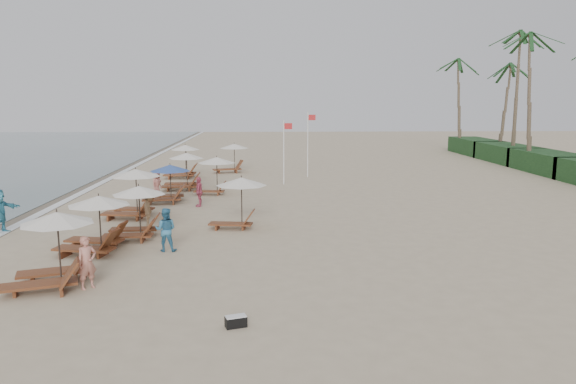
{
  "coord_description": "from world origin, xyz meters",
  "views": [
    {
      "loc": [
        -0.07,
        -19.18,
        5.51
      ],
      "look_at": [
        1.0,
        5.98,
        1.3
      ],
      "focal_mm": 34.02,
      "sensor_mm": 36.0,
      "label": 1
    }
  ],
  "objects_px": {
    "inland_station_1": "(214,170)",
    "duffel_bag": "(236,321)",
    "beachgoer_far_b": "(157,184)",
    "beachgoer_mid_a": "(166,230)",
    "lounger_station_2": "(134,213)",
    "lounger_station_1": "(92,226)",
    "lounger_station_0": "(49,254)",
    "lounger_station_3": "(131,195)",
    "beachgoer_near": "(87,263)",
    "inland_station_2": "(231,156)",
    "lounger_station_4": "(166,184)",
    "lounger_station_6": "(182,164)",
    "flag_pole_near": "(284,149)",
    "beachgoer_far_a": "(199,192)",
    "beachgoer_mid_b": "(149,209)",
    "lounger_station_5": "(182,173)",
    "inland_station_0": "(237,196)"
  },
  "relations": [
    {
      "from": "lounger_station_1",
      "to": "lounger_station_3",
      "type": "height_order",
      "value": "lounger_station_3"
    },
    {
      "from": "lounger_station_0",
      "to": "lounger_station_5",
      "type": "xyz_separation_m",
      "value": [
        1.22,
        18.27,
        0.02
      ]
    },
    {
      "from": "duffel_bag",
      "to": "flag_pole_near",
      "type": "height_order",
      "value": "flag_pole_near"
    },
    {
      "from": "inland_station_0",
      "to": "duffel_bag",
      "type": "height_order",
      "value": "inland_station_0"
    },
    {
      "from": "lounger_station_1",
      "to": "inland_station_2",
      "type": "bearing_deg",
      "value": 80.68
    },
    {
      "from": "lounger_station_4",
      "to": "flag_pole_near",
      "type": "height_order",
      "value": "flag_pole_near"
    },
    {
      "from": "lounger_station_6",
      "to": "beachgoer_mid_a",
      "type": "distance_m",
      "value": 19.78
    },
    {
      "from": "lounger_station_3",
      "to": "beachgoer_mid_b",
      "type": "relative_size",
      "value": 1.74
    },
    {
      "from": "lounger_station_2",
      "to": "lounger_station_4",
      "type": "relative_size",
      "value": 0.94
    },
    {
      "from": "beachgoer_mid_a",
      "to": "flag_pole_near",
      "type": "height_order",
      "value": "flag_pole_near"
    },
    {
      "from": "lounger_station_1",
      "to": "beachgoer_far_a",
      "type": "relative_size",
      "value": 1.75
    },
    {
      "from": "inland_station_1",
      "to": "duffel_bag",
      "type": "xyz_separation_m",
      "value": [
        2.29,
        -19.45,
        -1.32
      ]
    },
    {
      "from": "lounger_station_2",
      "to": "beachgoer_mid_a",
      "type": "distance_m",
      "value": 2.55
    },
    {
      "from": "inland_station_2",
      "to": "lounger_station_0",
      "type": "bearing_deg",
      "value": -98.14
    },
    {
      "from": "beachgoer_mid_a",
      "to": "inland_station_2",
      "type": "bearing_deg",
      "value": -89.76
    },
    {
      "from": "inland_station_0",
      "to": "duffel_bag",
      "type": "bearing_deg",
      "value": -87.43
    },
    {
      "from": "lounger_station_5",
      "to": "flag_pole_near",
      "type": "height_order",
      "value": "flag_pole_near"
    },
    {
      "from": "beachgoer_mid_a",
      "to": "beachgoer_far_b",
      "type": "xyz_separation_m",
      "value": [
        -2.55,
        11.44,
        -0.04
      ]
    },
    {
      "from": "lounger_station_3",
      "to": "lounger_station_4",
      "type": "bearing_deg",
      "value": 75.73
    },
    {
      "from": "lounger_station_0",
      "to": "flag_pole_near",
      "type": "relative_size",
      "value": 0.64
    },
    {
      "from": "lounger_station_1",
      "to": "inland_station_2",
      "type": "height_order",
      "value": "inland_station_2"
    },
    {
      "from": "lounger_station_4",
      "to": "flag_pole_near",
      "type": "xyz_separation_m",
      "value": [
        6.73,
        6.29,
        1.38
      ]
    },
    {
      "from": "lounger_station_4",
      "to": "lounger_station_6",
      "type": "height_order",
      "value": "lounger_station_6"
    },
    {
      "from": "beachgoer_near",
      "to": "beachgoer_far_b",
      "type": "distance_m",
      "value": 15.51
    },
    {
      "from": "lounger_station_0",
      "to": "beachgoer_mid_b",
      "type": "distance_m",
      "value": 7.96
    },
    {
      "from": "beachgoer_mid_a",
      "to": "lounger_station_0",
      "type": "bearing_deg",
      "value": 57.42
    },
    {
      "from": "lounger_station_2",
      "to": "beachgoer_far_b",
      "type": "xyz_separation_m",
      "value": [
        -0.93,
        9.49,
        -0.26
      ]
    },
    {
      "from": "lounger_station_5",
      "to": "beachgoer_near",
      "type": "xyz_separation_m",
      "value": [
        -0.07,
        -18.46,
        -0.24
      ]
    },
    {
      "from": "lounger_station_5",
      "to": "beachgoer_near",
      "type": "distance_m",
      "value": 18.46
    },
    {
      "from": "lounger_station_3",
      "to": "beachgoer_near",
      "type": "bearing_deg",
      "value": -83.55
    },
    {
      "from": "lounger_station_0",
      "to": "lounger_station_2",
      "type": "bearing_deg",
      "value": 79.05
    },
    {
      "from": "lounger_station_1",
      "to": "lounger_station_6",
      "type": "xyz_separation_m",
      "value": [
        0.32,
        19.66,
        0.04
      ]
    },
    {
      "from": "lounger_station_1",
      "to": "inland_station_1",
      "type": "xyz_separation_m",
      "value": [
        3.32,
        12.42,
        0.48
      ]
    },
    {
      "from": "beachgoer_far_a",
      "to": "beachgoer_far_b",
      "type": "height_order",
      "value": "beachgoer_far_a"
    },
    {
      "from": "lounger_station_5",
      "to": "lounger_station_4",
      "type": "bearing_deg",
      "value": -93.06
    },
    {
      "from": "inland_station_1",
      "to": "beachgoer_far_b",
      "type": "bearing_deg",
      "value": -163.24
    },
    {
      "from": "lounger_station_0",
      "to": "lounger_station_1",
      "type": "relative_size",
      "value": 0.98
    },
    {
      "from": "lounger_station_4",
      "to": "lounger_station_5",
      "type": "xyz_separation_m",
      "value": [
        0.24,
        4.46,
        0.04
      ]
    },
    {
      "from": "lounger_station_0",
      "to": "inland_station_2",
      "type": "relative_size",
      "value": 0.94
    },
    {
      "from": "lounger_station_6",
      "to": "duffel_bag",
      "type": "height_order",
      "value": "lounger_station_6"
    },
    {
      "from": "beachgoer_mid_b",
      "to": "beachgoer_near",
      "type": "bearing_deg",
      "value": 170.12
    },
    {
      "from": "beachgoer_far_a",
      "to": "beachgoer_far_b",
      "type": "bearing_deg",
      "value": -131.78
    },
    {
      "from": "inland_station_0",
      "to": "beachgoer_far_b",
      "type": "relative_size",
      "value": 1.7
    },
    {
      "from": "lounger_station_2",
      "to": "beachgoer_near",
      "type": "relative_size",
      "value": 1.57
    },
    {
      "from": "lounger_station_2",
      "to": "beachgoer_far_a",
      "type": "height_order",
      "value": "lounger_station_2"
    },
    {
      "from": "lounger_station_1",
      "to": "lounger_station_5",
      "type": "bearing_deg",
      "value": 85.45
    },
    {
      "from": "lounger_station_1",
      "to": "lounger_station_0",
      "type": "bearing_deg",
      "value": -91.13
    },
    {
      "from": "beachgoer_mid_a",
      "to": "duffel_bag",
      "type": "height_order",
      "value": "beachgoer_mid_a"
    },
    {
      "from": "beachgoer_mid_a",
      "to": "beachgoer_mid_b",
      "type": "relative_size",
      "value": 1.0
    },
    {
      "from": "beachgoer_far_b",
      "to": "beachgoer_mid_a",
      "type": "bearing_deg",
      "value": -147.15
    }
  ]
}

